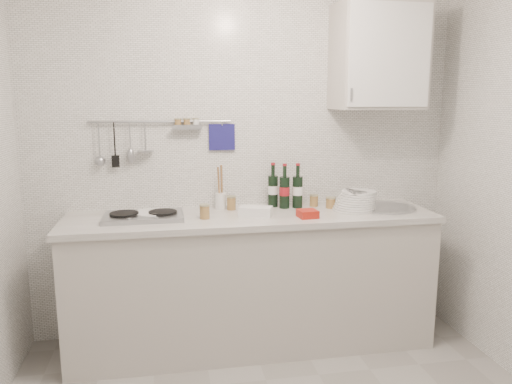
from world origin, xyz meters
TOP-DOWN VIEW (x-y plane):
  - back_wall at (0.00, 1.40)m, footprint 3.00×0.02m
  - counter at (0.01, 1.10)m, footprint 2.44×0.64m
  - wall_rail at (-0.60, 1.37)m, footprint 0.98×0.09m
  - wall_cabinet at (0.90, 1.22)m, footprint 0.60×0.38m
  - plate_stack_hob at (-0.66, 1.13)m, footprint 0.25×0.24m
  - plate_stack_sink at (0.73, 1.11)m, footprint 0.32×0.30m
  - wine_bottles at (0.26, 1.26)m, footprint 0.24×0.14m
  - butter_dish at (0.01, 1.04)m, footprint 0.23×0.18m
  - strawberry_punnet at (0.34, 0.94)m, footprint 0.13×0.13m
  - utensil_crock at (-0.19, 1.30)m, footprint 0.08×0.08m
  - jar_a at (-0.12, 1.26)m, footprint 0.06×0.06m
  - jar_b at (0.48, 1.26)m, footprint 0.06×0.06m
  - jar_c at (0.57, 1.18)m, footprint 0.07×0.07m
  - jar_d at (-0.32, 1.03)m, footprint 0.07×0.07m

SIDE VIEW (x-z plane):
  - counter at x=0.01m, z-range -0.05..0.92m
  - plate_stack_hob at x=-0.66m, z-range 0.92..0.96m
  - strawberry_punnet at x=0.34m, z-range 0.92..0.97m
  - butter_dish at x=0.01m, z-range 0.92..0.98m
  - jar_c at x=0.57m, z-range 0.92..1.00m
  - jar_b at x=0.48m, z-range 0.92..1.01m
  - jar_d at x=-0.32m, z-range 0.92..1.01m
  - jar_a at x=-0.12m, z-range 0.92..1.02m
  - plate_stack_sink at x=0.73m, z-range 0.91..1.05m
  - utensil_crock at x=-0.19m, z-range 0.84..1.15m
  - wine_bottles at x=0.26m, z-range 0.92..1.23m
  - back_wall at x=0.00m, z-range 0.00..2.50m
  - wall_rail at x=-0.60m, z-range 1.26..1.60m
  - wall_cabinet at x=0.90m, z-range 1.60..2.30m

